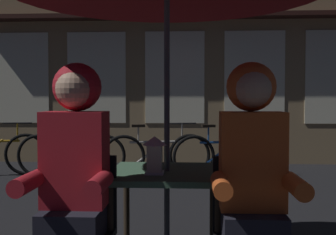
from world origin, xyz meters
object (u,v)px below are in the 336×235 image
object	(u,v)px
person_right_hooded	(253,165)
bicycle_fourth	(226,155)
lantern	(155,154)
bicycle_second	(71,155)
cafe_table	(167,186)
chair_left	(78,226)
person_left_hooded	(74,164)
bicycle_third	(157,155)
chair_right	(250,229)

from	to	relation	value
person_right_hooded	bicycle_fourth	xyz separation A→B (m)	(0.21, 4.13, -0.50)
lantern	bicycle_second	bearing A→B (deg)	113.43
bicycle_second	cafe_table	bearing A→B (deg)	-64.99
lantern	chair_left	distance (m)	0.61
person_left_hooded	bicycle_third	world-z (taller)	person_left_hooded
person_right_hooded	chair_left	bearing A→B (deg)	176.61
chair_left	bicycle_fourth	size ratio (longest dim) A/B	0.53
cafe_table	bicycle_fourth	size ratio (longest dim) A/B	0.45
person_left_hooded	bicycle_second	xyz separation A→B (m)	(-1.21, 4.04, -0.50)
chair_right	person_right_hooded	xyz separation A→B (m)	(0.00, -0.06, 0.36)
cafe_table	lantern	size ratio (longest dim) A/B	3.20
chair_right	bicycle_third	size ratio (longest dim) A/B	0.53
bicycle_third	person_left_hooded	bearing A→B (deg)	-91.56
bicycle_fourth	person_right_hooded	bearing A→B (deg)	-92.91
person_left_hooded	bicycle_second	world-z (taller)	person_left_hooded
person_right_hooded	bicycle_second	distance (m)	4.62
bicycle_third	bicycle_fourth	world-z (taller)	same
bicycle_second	bicycle_fourth	world-z (taller)	same
person_left_hooded	bicycle_fourth	size ratio (longest dim) A/B	0.85
person_right_hooded	bicycle_third	size ratio (longest dim) A/B	0.85
cafe_table	chair_right	world-z (taller)	chair_right
bicycle_third	bicycle_fourth	size ratio (longest dim) A/B	1.00
bicycle_second	person_right_hooded	bearing A→B (deg)	-61.81
lantern	bicycle_fourth	bearing A→B (deg)	78.78
person_left_hooded	chair_left	bearing A→B (deg)	90.00
chair_left	bicycle_third	size ratio (longest dim) A/B	0.53
person_left_hooded	person_right_hooded	distance (m)	0.96
chair_right	bicycle_second	size ratio (longest dim) A/B	0.52
lantern	bicycle_second	distance (m)	4.11
bicycle_third	person_right_hooded	bearing A→B (deg)	-78.28
chair_right	person_left_hooded	bearing A→B (deg)	-176.61
cafe_table	chair_left	world-z (taller)	chair_left
chair_right	person_right_hooded	world-z (taller)	person_right_hooded
chair_left	person_right_hooded	size ratio (longest dim) A/B	0.62
person_right_hooded	bicycle_fourth	size ratio (longest dim) A/B	0.85
cafe_table	person_left_hooded	bearing A→B (deg)	-138.43
cafe_table	person_right_hooded	size ratio (longest dim) A/B	0.53
lantern	person_right_hooded	bearing A→B (deg)	-29.20
chair_left	chair_right	size ratio (longest dim) A/B	1.00
cafe_table	bicycle_third	world-z (taller)	bicycle_third
chair_left	bicycle_fourth	bearing A→B (deg)	73.96
chair_left	bicycle_second	size ratio (longest dim) A/B	0.52
person_left_hooded	person_right_hooded	xyz separation A→B (m)	(0.96, 0.00, 0.00)
chair_right	bicycle_fourth	size ratio (longest dim) A/B	0.53
lantern	chair_right	size ratio (longest dim) A/B	0.27
bicycle_third	bicycle_fourth	distance (m)	1.06
lantern	bicycle_second	xyz separation A→B (m)	(-1.62, 3.74, -0.51)
bicycle_fourth	chair_right	bearing A→B (deg)	-92.95
chair_left	bicycle_third	distance (m)	4.04
cafe_table	person_left_hooded	size ratio (longest dim) A/B	0.53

